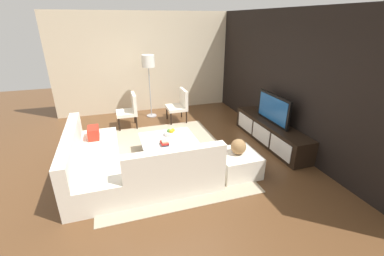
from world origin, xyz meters
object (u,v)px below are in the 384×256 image
(television, at_px, (273,109))
(ottoman, at_px, (237,163))
(sectional_couch, at_px, (123,165))
(coffee_table, at_px, (169,147))
(accent_chair_far, at_px, (180,103))
(book_stack, at_px, (165,143))
(fruit_bowl, at_px, (171,133))
(accent_chair_near, at_px, (130,108))
(floor_lamp, at_px, (148,65))
(decorative_ball, at_px, (238,147))
(media_console, at_px, (270,133))

(television, relative_size, ottoman, 1.56)
(sectional_couch, bearing_deg, television, 98.91)
(coffee_table, xyz_separation_m, accent_chair_far, (-1.85, 0.74, 0.29))
(coffee_table, relative_size, ottoman, 1.54)
(accent_chair_far, height_order, book_stack, accent_chair_far)
(ottoman, bearing_deg, coffee_table, -134.26)
(coffee_table, height_order, book_stack, book_stack)
(book_stack, bearing_deg, fruit_bowl, 150.83)
(ottoman, height_order, fruit_bowl, fruit_bowl)
(television, relative_size, book_stack, 5.04)
(fruit_bowl, xyz_separation_m, accent_chair_far, (-1.67, 0.64, 0.06))
(accent_chair_near, height_order, floor_lamp, floor_lamp)
(fruit_bowl, bearing_deg, ottoman, 38.16)
(coffee_table, relative_size, book_stack, 4.98)
(coffee_table, bearing_deg, fruit_bowl, 151.01)
(floor_lamp, xyz_separation_m, book_stack, (2.67, -0.18, -1.05))
(ottoman, bearing_deg, fruit_bowl, -141.84)
(coffee_table, bearing_deg, accent_chair_near, -162.54)
(television, height_order, book_stack, television)
(floor_lamp, distance_m, fruit_bowl, 2.50)
(floor_lamp, bearing_deg, book_stack, -3.77)
(accent_chair_near, bearing_deg, decorative_ball, 20.98)
(television, relative_size, floor_lamp, 0.63)
(fruit_bowl, height_order, accent_chair_far, accent_chair_far)
(media_console, bearing_deg, accent_chair_near, -123.92)
(ottoman, xyz_separation_m, decorative_ball, (-0.00, 0.00, 0.34))
(sectional_couch, distance_m, book_stack, 0.90)
(coffee_table, height_order, decorative_ball, decorative_ball)
(sectional_couch, bearing_deg, accent_chair_far, 145.80)
(television, distance_m, sectional_couch, 3.31)
(fruit_bowl, bearing_deg, television, 82.76)
(decorative_ball, xyz_separation_m, book_stack, (-0.78, -1.15, -0.12))
(floor_lamp, xyz_separation_m, fruit_bowl, (2.27, 0.05, -1.04))
(media_console, bearing_deg, television, 90.00)
(floor_lamp, relative_size, accent_chair_far, 1.97)
(media_console, xyz_separation_m, floor_lamp, (-2.55, -2.24, 1.21))
(television, relative_size, decorative_ball, 4.01)
(accent_chair_near, height_order, accent_chair_far, same)
(accent_chair_far, bearing_deg, floor_lamp, -121.68)
(sectional_couch, bearing_deg, fruit_bowl, 127.30)
(media_console, height_order, coffee_table, media_console)
(sectional_couch, xyz_separation_m, floor_lamp, (-3.06, 0.98, 1.17))
(media_console, height_order, accent_chair_near, accent_chair_near)
(sectional_couch, xyz_separation_m, ottoman, (0.39, 1.96, -0.09))
(accent_chair_near, bearing_deg, book_stack, 3.92)
(floor_lamp, bearing_deg, coffee_table, -1.23)
(sectional_couch, bearing_deg, media_console, 98.91)
(accent_chair_near, xyz_separation_m, ottoman, (2.83, 1.60, -0.29))
(television, distance_m, decorative_ball, 1.58)
(ottoman, bearing_deg, accent_chair_near, -150.51)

